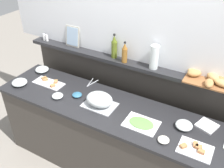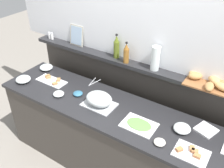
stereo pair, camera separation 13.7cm
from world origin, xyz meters
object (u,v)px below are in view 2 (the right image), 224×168
Objects in this scene: serving_cloche at (99,99)px; condiment_bowl_red at (78,94)px; cold_cuts_platter at (139,125)px; napkin_stack at (206,130)px; serving_tongs at (93,82)px; sandwich_platter_front at (191,153)px; glass_bowl_extra at (46,68)px; framed_picture at (77,35)px; pepper_shaker at (52,36)px; water_carafe at (155,58)px; salt_shaker at (50,35)px; glass_bowl_medium at (23,80)px; vinegar_bottle_amber at (126,54)px; sandwich_platter_side at (52,80)px; bread_basket at (210,82)px; glass_bowl_large at (59,94)px; olive_oil_bottle at (116,47)px; glass_bowl_small at (182,129)px; condiment_bowl_dark at (160,142)px.

condiment_bowl_red is at bearing 176.10° from serving_cloche.
cold_cuts_platter is 1.90× the size of napkin_stack.
serving_cloche is 0.45m from serving_tongs.
glass_bowl_extra reaches higher than sandwich_platter_front.
glass_bowl_extra is at bearing -141.53° from framed_picture.
serving_tongs is 0.85m from pepper_shaker.
water_carafe is (1.44, 0.00, 0.08)m from pepper_shaker.
pepper_shaker reaches higher than condiment_bowl_red.
salt_shaker reaches higher than serving_tongs.
vinegar_bottle_amber is at bearing 27.22° from glass_bowl_medium.
serving_tongs is at bearing 29.25° from sandwich_platter_side.
bread_basket reaches higher than serving_tongs.
sandwich_platter_side reaches higher than serving_tongs.
sandwich_platter_side is at bearing 147.84° from glass_bowl_large.
pepper_shaker reaches higher than sandwich_platter_side.
salt_shaker is at bearing 169.59° from serving_tongs.
olive_oil_bottle is at bearing 65.11° from condiment_bowl_red.
sandwich_platter_side is 4.32× the size of salt_shaker.
glass_bowl_small is at bearing -22.71° from vinegar_bottle_amber.
glass_bowl_medium reaches higher than napkin_stack.
serving_tongs is at bearing 176.30° from napkin_stack.
serving_cloche is at bearing -153.92° from bread_basket.
sandwich_platter_side is 0.50m from serving_tongs.
glass_bowl_small reaches higher than glass_bowl_large.
salt_shaker is 0.19× the size of bread_basket.
salt_shaker is at bearing 157.40° from serving_cloche.
pepper_shaker is at bearing 149.91° from condiment_bowl_red.
vinegar_bottle_amber is 0.52× the size of bread_basket.
sandwich_platter_front is 2.03m from glass_bowl_medium.
glass_bowl_extra is at bearing 162.83° from condiment_bowl_red.
sandwich_platter_front is 1.33m from olive_oil_bottle.
olive_oil_bottle is (-0.95, 0.38, 0.42)m from glass_bowl_small.
napkin_stack is at bearing 52.98° from condiment_bowl_dark.
condiment_bowl_dark is at bearing -24.71° from framed_picture.
bread_basket is at bearing 13.02° from sandwich_platter_side.
olive_oil_bottle is (-1.11, 0.59, 0.44)m from sandwich_platter_front.
condiment_bowl_red reaches higher than napkin_stack.
salt_shaker reaches higher than sandwich_platter_front.
pepper_shaker reaches higher than glass_bowl_extra.
napkin_stack is 1.95× the size of pepper_shaker.
framed_picture is at bearing 154.89° from cold_cuts_platter.
framed_picture is at bearing 61.08° from glass_bowl_medium.
pepper_shaker reaches higher than serving_tongs.
serving_cloche is 1.19m from pepper_shaker.
condiment_bowl_dark is 1.63m from framed_picture.
olive_oil_bottle is (-0.84, 0.63, 0.43)m from condiment_bowl_dark.
glass_bowl_extra is 0.90× the size of serving_tongs.
sandwich_platter_side is 0.83× the size of bread_basket.
cold_cuts_platter is at bearing -10.88° from glass_bowl_extra.
condiment_bowl_dark is 1.95m from pepper_shaker.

